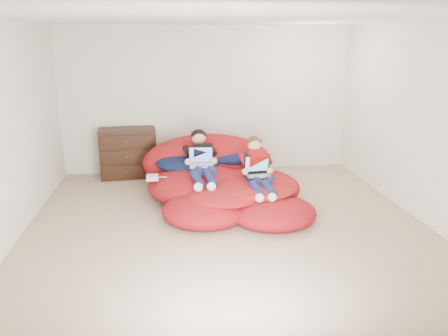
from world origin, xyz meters
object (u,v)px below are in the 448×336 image
Objects in this scene: younger_boy at (257,166)px; laptop_white at (201,161)px; laptop_black at (258,170)px; dresser at (128,153)px; beanbag_pile at (221,182)px; older_boy at (201,157)px.

laptop_white is at bearing 156.26° from younger_boy.
laptop_black is at bearing -26.91° from laptop_white.
dresser is at bearing 128.34° from laptop_white.
beanbag_pile is 0.70m from laptop_black.
older_boy reaches higher than laptop_black.
younger_boy is 0.07m from laptop_black.
younger_boy is at bearing -30.57° from older_boy.
dresser is at bearing 136.76° from beanbag_pile.
dresser is at bearing 135.98° from laptop_black.
dresser is 2.57m from younger_boy.
older_boy is at bearing 149.43° from younger_boy.
dresser is 0.85× the size of older_boy.
laptop_white is 0.86× the size of laptop_black.
laptop_black is at bearing -90.00° from younger_boy.
older_boy is 0.11m from laptop_white.
dresser is 1.96m from beanbag_pile.
laptop_white reaches higher than laptop_black.
dresser is 2.88× the size of laptop_white.
laptop_black is (1.86, -1.80, 0.15)m from dresser.
laptop_white is at bearing -51.66° from dresser.
younger_boy reaches higher than dresser.
laptop_black is (0.73, -0.48, -0.09)m from older_boy.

